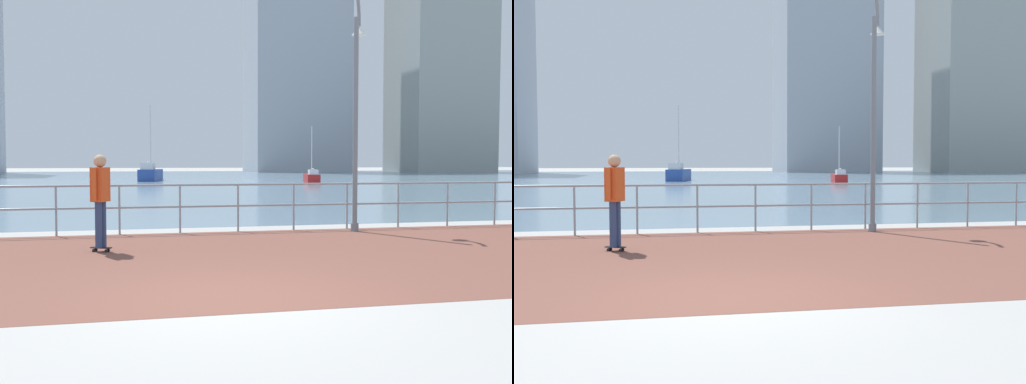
% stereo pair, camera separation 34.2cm
% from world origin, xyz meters
% --- Properties ---
extents(ground, '(220.00, 220.00, 0.00)m').
position_xyz_m(ground, '(0.00, 40.00, 0.00)').
color(ground, '#ADAAA5').
extents(brick_paving, '(28.00, 7.68, 0.01)m').
position_xyz_m(brick_paving, '(0.00, 3.14, 0.00)').
color(brick_paving, brown).
rests_on(brick_paving, ground).
extents(harbor_water, '(180.00, 88.00, 0.00)m').
position_xyz_m(harbor_water, '(0.00, 51.98, 0.00)').
color(harbor_water, '#6B899E').
rests_on(harbor_water, ground).
extents(waterfront_railing, '(25.25, 0.06, 1.17)m').
position_xyz_m(waterfront_railing, '(0.00, 6.98, 0.80)').
color(waterfront_railing, '#8C99A3').
rests_on(waterfront_railing, ground).
extents(lamppost, '(0.54, 0.75, 5.73)m').
position_xyz_m(lamppost, '(4.24, 6.51, 3.17)').
color(lamppost, slate).
rests_on(lamppost, ground).
extents(skateboarder, '(0.41, 0.53, 1.82)m').
position_xyz_m(skateboarder, '(-1.73, 4.33, 1.10)').
color(skateboarder, black).
rests_on(skateboarder, ground).
extents(sailboat_yellow, '(2.42, 4.91, 6.61)m').
position_xyz_m(sailboat_yellow, '(1.04, 45.41, 0.63)').
color(sailboat_yellow, '#284799').
rests_on(sailboat_yellow, ground).
extents(sailboat_navy, '(1.56, 3.30, 4.46)m').
position_xyz_m(sailboat_navy, '(13.24, 37.64, 0.43)').
color(sailboat_navy, '#B21E1E').
rests_on(sailboat_navy, ground).
extents(tower_beige, '(15.58, 11.72, 43.66)m').
position_xyz_m(tower_beige, '(26.79, 88.05, 21.00)').
color(tower_beige, '#A3A8B2').
rests_on(tower_beige, ground).
extents(tower_slate, '(13.49, 12.49, 35.29)m').
position_xyz_m(tower_slate, '(48.44, 80.27, 16.82)').
color(tower_slate, '#939993').
rests_on(tower_slate, ground).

